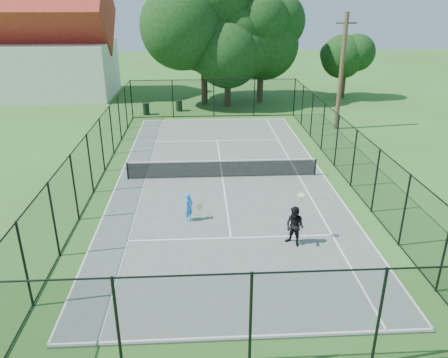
{
  "coord_description": "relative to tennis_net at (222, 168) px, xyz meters",
  "views": [
    {
      "loc": [
        -1.14,
        -21.53,
        8.96
      ],
      "look_at": [
        -0.09,
        -3.0,
        1.2
      ],
      "focal_mm": 35.0,
      "sensor_mm": 36.0,
      "label": 1
    }
  ],
  "objects": [
    {
      "name": "tree_near_mid",
      "position": [
        1.36,
        16.72,
        4.33
      ],
      "size": [
        6.09,
        6.09,
        7.97
      ],
      "color": "#332114",
      "rests_on": "ground"
    },
    {
      "name": "tennis_net",
      "position": [
        0.0,
        0.0,
        0.0
      ],
      "size": [
        10.08,
        0.08,
        0.95
      ],
      "color": "black",
      "rests_on": "tennis_court"
    },
    {
      "name": "tree_near_left",
      "position": [
        -0.67,
        17.66,
        6.02
      ],
      "size": [
        8.22,
        8.22,
        10.72
      ],
      "color": "#332114",
      "rests_on": "ground"
    },
    {
      "name": "ground",
      "position": [
        0.0,
        0.0,
        -0.58
      ],
      "size": [
        120.0,
        120.0,
        0.0
      ],
      "primitive_type": "plane",
      "color": "#335B1F"
    },
    {
      "name": "tree_near_right",
      "position": [
        4.43,
        18.26,
        5.07
      ],
      "size": [
        6.44,
        6.44,
        8.89
      ],
      "color": "#332114",
      "rests_on": "ground"
    },
    {
      "name": "tree_far_right",
      "position": [
        12.5,
        19.55,
        2.7
      ],
      "size": [
        4.01,
        4.01,
        5.3
      ],
      "color": "#332114",
      "rests_on": "ground"
    },
    {
      "name": "utility_pole",
      "position": [
        8.83,
        9.0,
        3.52
      ],
      "size": [
        1.4,
        0.3,
        8.07
      ],
      "color": "#4C3823",
      "rests_on": "ground"
    },
    {
      "name": "fence",
      "position": [
        0.0,
        0.0,
        0.92
      ],
      "size": [
        13.1,
        26.1,
        3.0
      ],
      "color": "black",
      "rests_on": "ground"
    },
    {
      "name": "trash_bin_right",
      "position": [
        -2.87,
        15.1,
        -0.12
      ],
      "size": [
        0.58,
        0.58,
        0.9
      ],
      "color": "black",
      "rests_on": "ground"
    },
    {
      "name": "player_black",
      "position": [
        2.39,
        -7.03,
        0.28
      ],
      "size": [
        0.98,
        0.98,
        2.2
      ],
      "color": "black",
      "rests_on": "tennis_court"
    },
    {
      "name": "building",
      "position": [
        -17.0,
        22.0,
        4.35
      ],
      "size": [
        15.3,
        8.15,
        11.87
      ],
      "color": "silver",
      "rests_on": "ground"
    },
    {
      "name": "player_blue",
      "position": [
        -1.68,
        -4.77,
        0.11
      ],
      "size": [
        0.83,
        0.54,
        1.25
      ],
      "color": "#1B84EC",
      "rests_on": "tennis_court"
    },
    {
      "name": "trash_bin_left",
      "position": [
        -5.52,
        13.97,
        -0.08
      ],
      "size": [
        0.58,
        0.58,
        0.98
      ],
      "color": "black",
      "rests_on": "ground"
    },
    {
      "name": "tennis_court",
      "position": [
        0.0,
        0.0,
        -0.55
      ],
      "size": [
        11.0,
        24.0,
        0.06
      ],
      "primitive_type": "cube",
      "color": "#56655C",
      "rests_on": "ground"
    }
  ]
}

